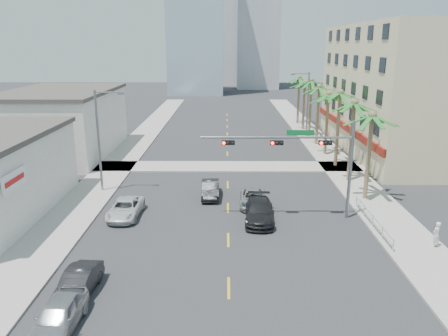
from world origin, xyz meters
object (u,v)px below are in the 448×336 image
car_parked_mid (78,283)px  car_lane_center (252,198)px  car_parked_near (59,316)px  car_lane_right (259,211)px  car_lane_left (210,189)px  car_parked_far (125,209)px  traffic_signal_mast (308,153)px  pedestrian (436,234)px

car_parked_mid → car_lane_center: (9.87, 13.23, -0.07)m
car_parked_near → car_lane_right: 16.46m
car_lane_right → car_lane_left: bearing=128.9°
car_parked_far → car_lane_center: 10.10m
car_parked_mid → traffic_signal_mast: bearing=41.5°
car_lane_center → car_lane_left: bearing=152.0°
traffic_signal_mast → car_parked_far: 14.28m
car_lane_left → pedestrian: size_ratio=2.47×
car_parked_far → pedestrian: (21.07, -5.35, 0.35)m
traffic_signal_mast → car_parked_mid: bearing=-142.1°
car_parked_mid → pedestrian: (21.14, 5.45, 0.33)m
pedestrian → car_lane_left: bearing=-65.8°
car_parked_near → car_lane_right: size_ratio=0.84×
traffic_signal_mast → pedestrian: (7.49, -5.19, -4.05)m
traffic_signal_mast → pedestrian: size_ratio=6.49×
traffic_signal_mast → car_parked_near: 19.68m
car_parked_far → car_lane_center: (9.80, 2.44, -0.05)m
car_parked_mid → car_parked_far: bearing=93.2°
traffic_signal_mast → car_lane_right: (-3.47, -0.58, -4.31)m
car_parked_mid → pedestrian: pedestrian is taller
car_parked_near → pedestrian: bearing=22.6°
car_lane_center → pedestrian: size_ratio=2.55×
car_parked_far → car_lane_center: bearing=15.7°
car_parked_far → car_parked_near: bearing=-88.3°
car_lane_left → car_lane_center: 4.08m
car_parked_far → car_lane_left: car_lane_left is taller
traffic_signal_mast → car_parked_near: size_ratio=2.55×
pedestrian → traffic_signal_mast: bearing=-66.8°
car_parked_far → car_lane_left: 7.76m
car_lane_left → pedestrian: (14.77, -9.88, 0.31)m
car_parked_near → car_lane_left: bearing=71.9°
car_parked_near → pedestrian: pedestrian is taller
car_parked_mid → car_parked_far: car_parked_mid is taller
car_parked_mid → car_lane_right: (10.18, 10.06, 0.07)m
car_parked_far → car_lane_left: size_ratio=1.11×
pedestrian → car_parked_far: bearing=-46.3°
car_lane_center → car_lane_right: 3.19m
traffic_signal_mast → car_lane_left: (-7.28, 4.68, -4.36)m
car_parked_mid → car_lane_left: size_ratio=0.97×
traffic_signal_mast → car_parked_far: bearing=179.3°
car_lane_left → traffic_signal_mast: bearing=-34.1°
car_parked_far → car_lane_center: size_ratio=1.07×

